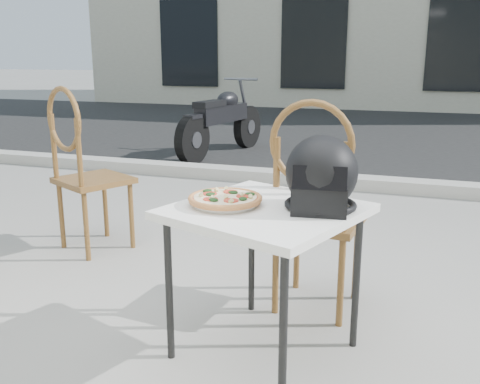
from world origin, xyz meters
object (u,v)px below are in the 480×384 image
(cafe_table_main, at_px, (265,221))
(plate, at_px, (225,203))
(cafe_chair_main, at_px, (315,198))
(motorcycle, at_px, (222,122))
(pizza, at_px, (225,198))
(cafe_chair_side, at_px, (82,162))
(helmet, at_px, (321,177))

(cafe_table_main, bearing_deg, plate, -173.13)
(cafe_chair_main, distance_m, motorcycle, 4.58)
(plate, xyz_separation_m, pizza, (0.00, 0.00, 0.02))
(plate, relative_size, cafe_chair_side, 0.32)
(cafe_chair_main, height_order, cafe_chair_side, cafe_chair_side)
(motorcycle, bearing_deg, cafe_chair_side, -73.22)
(helmet, distance_m, motorcycle, 4.99)
(cafe_table_main, distance_m, cafe_chair_side, 1.73)
(cafe_table_main, distance_m, plate, 0.19)
(cafe_table_main, height_order, cafe_chair_main, cafe_chair_main)
(cafe_chair_side, bearing_deg, pizza, 173.63)
(plate, relative_size, helmet, 1.01)
(helmet, bearing_deg, cafe_table_main, -174.56)
(motorcycle, bearing_deg, helmet, -54.04)
(motorcycle, bearing_deg, pizza, -58.60)
(cafe_table_main, xyz_separation_m, cafe_chair_side, (-1.51, 0.85, 0.00))
(cafe_chair_main, relative_size, cafe_chair_side, 0.99)
(cafe_table_main, distance_m, pizza, 0.20)
(cafe_chair_side, bearing_deg, plate, 173.63)
(cafe_table_main, bearing_deg, helmet, 12.89)
(pizza, xyz_separation_m, cafe_chair_side, (-1.34, 0.87, -0.09))
(plate, relative_size, pizza, 0.97)
(pizza, xyz_separation_m, helmet, (0.40, 0.07, 0.11))
(helmet, xyz_separation_m, motorcycle, (-2.13, 4.50, -0.38))
(helmet, height_order, cafe_chair_main, cafe_chair_main)
(motorcycle, bearing_deg, plate, -58.60)
(cafe_table_main, relative_size, plate, 2.57)
(plate, relative_size, motorcycle, 0.18)
(cafe_table_main, height_order, motorcycle, motorcycle)
(cafe_table_main, bearing_deg, pizza, -173.21)
(helmet, xyz_separation_m, cafe_chair_main, (-0.10, 0.40, -0.20))
(plate, bearing_deg, cafe_chair_main, 57.72)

